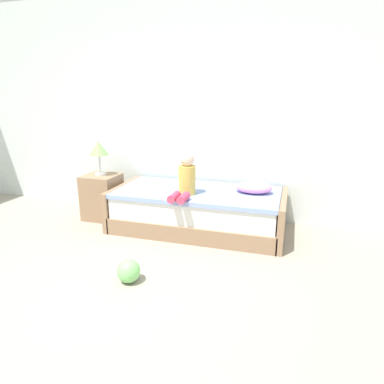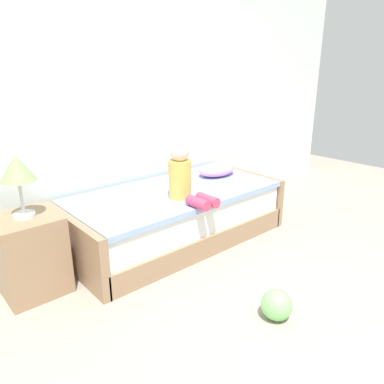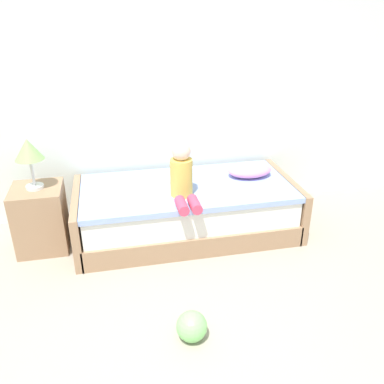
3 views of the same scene
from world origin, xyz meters
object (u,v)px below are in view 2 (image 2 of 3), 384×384
child_figure (183,177)px  pillow (217,169)px  nightstand (31,255)px  bed (175,215)px  toy_ball (277,305)px  table_lamp (17,171)px

child_figure → pillow: child_figure is taller
nightstand → pillow: 2.03m
bed → child_figure: bearing=-109.7°
nightstand → toy_ball: nightstand is taller
nightstand → toy_ball: (1.10, -1.41, -0.19)m
nightstand → child_figure: bearing=-10.8°
nightstand → table_lamp: (0.00, 0.00, 0.64)m
bed → nightstand: bearing=179.4°
bed → table_lamp: size_ratio=4.69×
nightstand → pillow: size_ratio=1.36×
nightstand → child_figure: size_ratio=1.18×
nightstand → pillow: pillow is taller
toy_ball → pillow: bearing=58.6°
bed → toy_ball: bearing=-100.1°
nightstand → toy_ball: size_ratio=2.84×
table_lamp → child_figure: (1.27, -0.24, -0.23)m
child_figure → pillow: bearing=23.8°
bed → table_lamp: 1.52m
table_lamp → nightstand: bearing=0.0°
pillow → nightstand: bearing=-177.5°
table_lamp → toy_ball: size_ratio=2.13×
pillow → toy_ball: (-0.91, -1.49, -0.46)m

